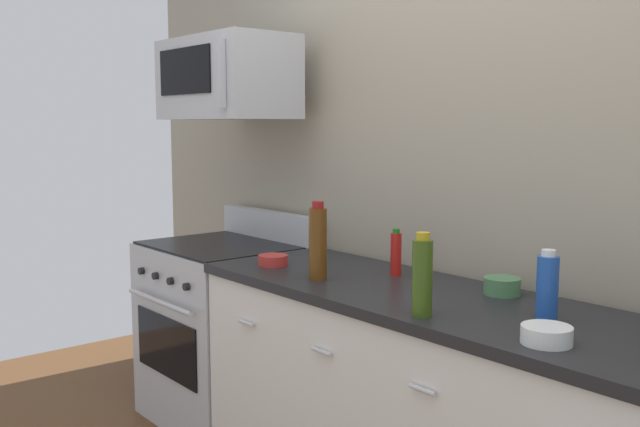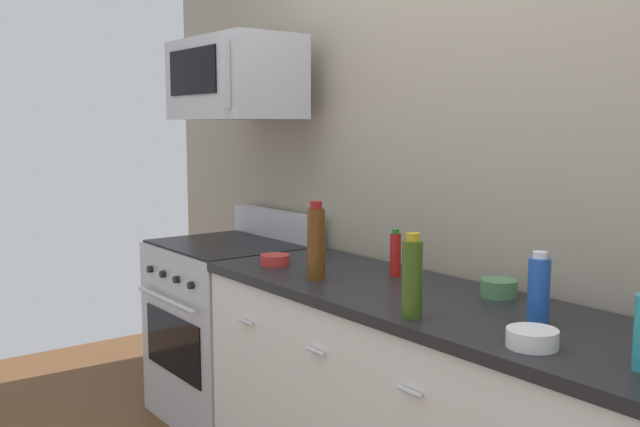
{
  "view_description": "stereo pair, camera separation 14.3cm",
  "coord_description": "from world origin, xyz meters",
  "px_view_note": "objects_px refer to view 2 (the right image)",
  "views": [
    {
      "loc": [
        1.62,
        -1.89,
        1.53
      ],
      "look_at": [
        -0.57,
        -0.05,
        1.16
      ],
      "focal_mm": 39.67,
      "sensor_mm": 36.0,
      "label": 1
    },
    {
      "loc": [
        1.71,
        -1.78,
        1.53
      ],
      "look_at": [
        -0.57,
        -0.05,
        1.16
      ],
      "focal_mm": 39.67,
      "sensor_mm": 36.0,
      "label": 2
    }
  ],
  "objects_px": {
    "bottle_soda_blue": "(539,289)",
    "bowl_white_ceramic": "(532,338)",
    "bottle_olive_oil": "(412,278)",
    "bowl_red_small": "(275,259)",
    "bottle_hot_sauce_red": "(395,254)",
    "range_oven": "(231,329)",
    "bottle_wine_amber": "(316,242)",
    "microwave": "(234,79)",
    "bowl_green_glaze": "(499,288)"
  },
  "relations": [
    {
      "from": "bottle_soda_blue",
      "to": "bottle_olive_oil",
      "type": "distance_m",
      "value": 0.38
    },
    {
      "from": "bowl_white_ceramic",
      "to": "bottle_hot_sauce_red",
      "type": "bearing_deg",
      "value": 159.84
    },
    {
      "from": "bottle_hot_sauce_red",
      "to": "bottle_olive_oil",
      "type": "relative_size",
      "value": 0.71
    },
    {
      "from": "microwave",
      "to": "bottle_wine_amber",
      "type": "bearing_deg",
      "value": -11.59
    },
    {
      "from": "bottle_olive_oil",
      "to": "bowl_red_small",
      "type": "bearing_deg",
      "value": 172.96
    },
    {
      "from": "bottle_wine_amber",
      "to": "range_oven",
      "type": "bearing_deg",
      "value": 171.05
    },
    {
      "from": "bottle_hot_sauce_red",
      "to": "bowl_green_glaze",
      "type": "xyz_separation_m",
      "value": [
        0.47,
        0.06,
        -0.06
      ]
    },
    {
      "from": "range_oven",
      "to": "bottle_hot_sauce_red",
      "type": "distance_m",
      "value": 1.22
    },
    {
      "from": "microwave",
      "to": "bottle_hot_sauce_red",
      "type": "distance_m",
      "value": 1.32
    },
    {
      "from": "bottle_soda_blue",
      "to": "microwave",
      "type": "bearing_deg",
      "value": 179.29
    },
    {
      "from": "bottle_wine_amber",
      "to": "bowl_red_small",
      "type": "relative_size",
      "value": 2.4
    },
    {
      "from": "bottle_soda_blue",
      "to": "bowl_red_small",
      "type": "distance_m",
      "value": 1.25
    },
    {
      "from": "bottle_hot_sauce_red",
      "to": "bowl_white_ceramic",
      "type": "xyz_separation_m",
      "value": [
        0.89,
        -0.33,
        -0.06
      ]
    },
    {
      "from": "microwave",
      "to": "bottle_hot_sauce_red",
      "type": "height_order",
      "value": "microwave"
    },
    {
      "from": "bottle_wine_amber",
      "to": "bowl_white_ceramic",
      "type": "height_order",
      "value": "bottle_wine_amber"
    },
    {
      "from": "bowl_white_ceramic",
      "to": "bottle_soda_blue",
      "type": "bearing_deg",
      "value": 122.44
    },
    {
      "from": "bottle_olive_oil",
      "to": "bottle_wine_amber",
      "type": "relative_size",
      "value": 0.87
    },
    {
      "from": "range_oven",
      "to": "bowl_red_small",
      "type": "bearing_deg",
      "value": -11.2
    },
    {
      "from": "range_oven",
      "to": "bottle_soda_blue",
      "type": "height_order",
      "value": "bottle_soda_blue"
    },
    {
      "from": "bottle_soda_blue",
      "to": "bottle_olive_oil",
      "type": "xyz_separation_m",
      "value": [
        -0.28,
        -0.26,
        0.02
      ]
    },
    {
      "from": "bottle_soda_blue",
      "to": "bowl_white_ceramic",
      "type": "xyz_separation_m",
      "value": [
        0.13,
        -0.21,
        -0.08
      ]
    },
    {
      "from": "microwave",
      "to": "bowl_white_ceramic",
      "type": "bearing_deg",
      "value": -6.75
    },
    {
      "from": "bottle_wine_amber",
      "to": "bowl_green_glaze",
      "type": "distance_m",
      "value": 0.72
    },
    {
      "from": "bottle_wine_amber",
      "to": "bowl_white_ceramic",
      "type": "bearing_deg",
      "value": -2.29
    },
    {
      "from": "microwave",
      "to": "bowl_red_small",
      "type": "xyz_separation_m",
      "value": [
        0.6,
        -0.16,
        -0.81
      ]
    },
    {
      "from": "range_oven",
      "to": "bottle_hot_sauce_red",
      "type": "height_order",
      "value": "bottle_hot_sauce_red"
    },
    {
      "from": "range_oven",
      "to": "bottle_olive_oil",
      "type": "bearing_deg",
      "value": -8.66
    },
    {
      "from": "bottle_olive_oil",
      "to": "bowl_green_glaze",
      "type": "distance_m",
      "value": 0.45
    },
    {
      "from": "microwave",
      "to": "bottle_olive_oil",
      "type": "relative_size",
      "value": 2.77
    },
    {
      "from": "range_oven",
      "to": "bowl_white_ceramic",
      "type": "distance_m",
      "value": 2.05
    },
    {
      "from": "range_oven",
      "to": "bowl_white_ceramic",
      "type": "height_order",
      "value": "range_oven"
    },
    {
      "from": "bowl_red_small",
      "to": "bowl_green_glaze",
      "type": "bearing_deg",
      "value": 18.39
    },
    {
      "from": "bowl_green_glaze",
      "to": "bottle_soda_blue",
      "type": "bearing_deg",
      "value": -31.26
    },
    {
      "from": "bottle_wine_amber",
      "to": "bowl_red_small",
      "type": "bearing_deg",
      "value": 175.14
    },
    {
      "from": "bottle_olive_oil",
      "to": "range_oven",
      "type": "bearing_deg",
      "value": 171.34
    },
    {
      "from": "bottle_hot_sauce_red",
      "to": "bowl_red_small",
      "type": "distance_m",
      "value": 0.55
    },
    {
      "from": "bottle_soda_blue",
      "to": "bottle_wine_amber",
      "type": "bearing_deg",
      "value": -169.36
    },
    {
      "from": "bowl_green_glaze",
      "to": "range_oven",
      "type": "bearing_deg",
      "value": -172.78
    },
    {
      "from": "bottle_wine_amber",
      "to": "bowl_white_ceramic",
      "type": "relative_size",
      "value": 2.18
    },
    {
      "from": "bottle_wine_amber",
      "to": "bottle_soda_blue",
      "type": "bearing_deg",
      "value": 10.64
    },
    {
      "from": "range_oven",
      "to": "bottle_wine_amber",
      "type": "xyz_separation_m",
      "value": [
        0.94,
        -0.15,
        0.6
      ]
    },
    {
      "from": "bottle_hot_sauce_red",
      "to": "bowl_green_glaze",
      "type": "distance_m",
      "value": 0.48
    },
    {
      "from": "bowl_red_small",
      "to": "bottle_wine_amber",
      "type": "bearing_deg",
      "value": -4.86
    },
    {
      "from": "range_oven",
      "to": "bottle_soda_blue",
      "type": "bearing_deg",
      "value": 0.68
    },
    {
      "from": "range_oven",
      "to": "microwave",
      "type": "bearing_deg",
      "value": 89.71
    },
    {
      "from": "bottle_olive_oil",
      "to": "bowl_white_ceramic",
      "type": "relative_size",
      "value": 1.9
    },
    {
      "from": "bottle_soda_blue",
      "to": "bottle_wine_amber",
      "type": "distance_m",
      "value": 0.92
    },
    {
      "from": "range_oven",
      "to": "bowl_white_ceramic",
      "type": "xyz_separation_m",
      "value": [
        1.98,
        -0.19,
        0.48
      ]
    },
    {
      "from": "bottle_olive_oil",
      "to": "bowl_green_glaze",
      "type": "xyz_separation_m",
      "value": [
        -0.01,
        0.44,
        -0.1
      ]
    },
    {
      "from": "bottle_olive_oil",
      "to": "bowl_red_small",
      "type": "xyz_separation_m",
      "value": [
        -0.96,
        0.12,
        -0.1
      ]
    }
  ]
}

